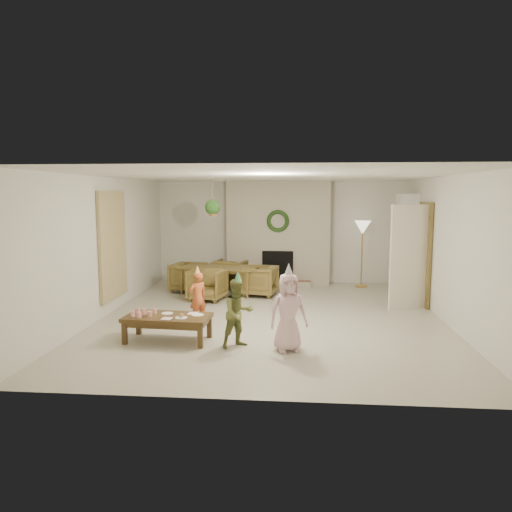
# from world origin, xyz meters

# --- Properties ---
(floor) EXTENTS (7.00, 7.00, 0.00)m
(floor) POSITION_xyz_m (0.00, 0.00, 0.00)
(floor) COLOR #B7B29E
(floor) RESTS_ON ground
(ceiling) EXTENTS (7.00, 7.00, 0.00)m
(ceiling) POSITION_xyz_m (0.00, 0.00, 2.50)
(ceiling) COLOR white
(ceiling) RESTS_ON wall_back
(wall_back) EXTENTS (7.00, 0.00, 7.00)m
(wall_back) POSITION_xyz_m (0.00, 3.50, 1.25)
(wall_back) COLOR silver
(wall_back) RESTS_ON floor
(wall_front) EXTENTS (7.00, 0.00, 7.00)m
(wall_front) POSITION_xyz_m (0.00, -3.50, 1.25)
(wall_front) COLOR silver
(wall_front) RESTS_ON floor
(wall_left) EXTENTS (0.00, 7.00, 7.00)m
(wall_left) POSITION_xyz_m (-3.00, 0.00, 1.25)
(wall_left) COLOR silver
(wall_left) RESTS_ON floor
(wall_right) EXTENTS (0.00, 7.00, 7.00)m
(wall_right) POSITION_xyz_m (3.00, 0.00, 1.25)
(wall_right) COLOR silver
(wall_right) RESTS_ON floor
(fireplace_mass) EXTENTS (2.50, 0.40, 2.50)m
(fireplace_mass) POSITION_xyz_m (0.00, 3.30, 1.25)
(fireplace_mass) COLOR #521915
(fireplace_mass) RESTS_ON floor
(fireplace_hearth) EXTENTS (1.60, 0.30, 0.12)m
(fireplace_hearth) POSITION_xyz_m (0.00, 2.95, 0.06)
(fireplace_hearth) COLOR brown
(fireplace_hearth) RESTS_ON floor
(fireplace_firebox) EXTENTS (0.75, 0.12, 0.75)m
(fireplace_firebox) POSITION_xyz_m (0.00, 3.12, 0.45)
(fireplace_firebox) COLOR black
(fireplace_firebox) RESTS_ON floor
(fireplace_wreath) EXTENTS (0.54, 0.10, 0.54)m
(fireplace_wreath) POSITION_xyz_m (0.00, 3.07, 1.55)
(fireplace_wreath) COLOR #1B3B16
(fireplace_wreath) RESTS_ON fireplace_mass
(floor_lamp_base) EXTENTS (0.29, 0.29, 0.03)m
(floor_lamp_base) POSITION_xyz_m (2.00, 3.00, 0.02)
(floor_lamp_base) COLOR gold
(floor_lamp_base) RESTS_ON floor
(floor_lamp_post) EXTENTS (0.03, 0.03, 1.41)m
(floor_lamp_post) POSITION_xyz_m (2.00, 3.00, 0.73)
(floor_lamp_post) COLOR gold
(floor_lamp_post) RESTS_ON floor
(floor_lamp_shade) EXTENTS (0.38, 0.38, 0.31)m
(floor_lamp_shade) POSITION_xyz_m (2.00, 3.00, 1.41)
(floor_lamp_shade) COLOR beige
(floor_lamp_shade) RESTS_ON floor_lamp_post
(bookshelf_carcass) EXTENTS (0.30, 1.00, 2.20)m
(bookshelf_carcass) POSITION_xyz_m (2.84, 2.30, 1.10)
(bookshelf_carcass) COLOR white
(bookshelf_carcass) RESTS_ON floor
(bookshelf_shelf_a) EXTENTS (0.30, 0.92, 0.03)m
(bookshelf_shelf_a) POSITION_xyz_m (2.82, 2.30, 0.45)
(bookshelf_shelf_a) COLOR white
(bookshelf_shelf_a) RESTS_ON bookshelf_carcass
(bookshelf_shelf_b) EXTENTS (0.30, 0.92, 0.03)m
(bookshelf_shelf_b) POSITION_xyz_m (2.82, 2.30, 0.85)
(bookshelf_shelf_b) COLOR white
(bookshelf_shelf_b) RESTS_ON bookshelf_carcass
(bookshelf_shelf_c) EXTENTS (0.30, 0.92, 0.03)m
(bookshelf_shelf_c) POSITION_xyz_m (2.82, 2.30, 1.25)
(bookshelf_shelf_c) COLOR white
(bookshelf_shelf_c) RESTS_ON bookshelf_carcass
(bookshelf_shelf_d) EXTENTS (0.30, 0.92, 0.03)m
(bookshelf_shelf_d) POSITION_xyz_m (2.82, 2.30, 1.65)
(bookshelf_shelf_d) COLOR white
(bookshelf_shelf_d) RESTS_ON bookshelf_carcass
(books_row_lower) EXTENTS (0.20, 0.40, 0.24)m
(books_row_lower) POSITION_xyz_m (2.80, 2.15, 0.59)
(books_row_lower) COLOR maroon
(books_row_lower) RESTS_ON bookshelf_shelf_a
(books_row_mid) EXTENTS (0.20, 0.44, 0.24)m
(books_row_mid) POSITION_xyz_m (2.80, 2.35, 0.99)
(books_row_mid) COLOR navy
(books_row_mid) RESTS_ON bookshelf_shelf_b
(books_row_upper) EXTENTS (0.20, 0.36, 0.22)m
(books_row_upper) POSITION_xyz_m (2.80, 2.20, 1.38)
(books_row_upper) COLOR #B58E26
(books_row_upper) RESTS_ON bookshelf_shelf_c
(door_frame) EXTENTS (0.05, 0.86, 2.04)m
(door_frame) POSITION_xyz_m (2.96, 1.20, 1.02)
(door_frame) COLOR brown
(door_frame) RESTS_ON floor
(door_leaf) EXTENTS (0.77, 0.32, 2.00)m
(door_leaf) POSITION_xyz_m (2.58, 0.82, 1.00)
(door_leaf) COLOR beige
(door_leaf) RESTS_ON floor
(curtain_panel) EXTENTS (0.06, 1.20, 2.00)m
(curtain_panel) POSITION_xyz_m (-2.96, 0.20, 1.25)
(curtain_panel) COLOR #C7BE8C
(curtain_panel) RESTS_ON wall_left
(dining_table) EXTENTS (1.83, 1.24, 0.59)m
(dining_table) POSITION_xyz_m (-1.25, 1.98, 0.30)
(dining_table) COLOR brown
(dining_table) RESTS_ON floor
(dining_chair_near) EXTENTS (0.82, 0.84, 0.65)m
(dining_chair_near) POSITION_xyz_m (-1.39, 1.25, 0.33)
(dining_chair_near) COLOR brown
(dining_chair_near) RESTS_ON floor
(dining_chair_far) EXTENTS (0.82, 0.84, 0.65)m
(dining_chair_far) POSITION_xyz_m (-1.11, 2.70, 0.33)
(dining_chair_far) COLOR brown
(dining_chair_far) RESTS_ON floor
(dining_chair_left) EXTENTS (0.84, 0.82, 0.65)m
(dining_chair_left) POSITION_xyz_m (-1.98, 2.12, 0.33)
(dining_chair_left) COLOR brown
(dining_chair_left) RESTS_ON floor
(dining_chair_right) EXTENTS (0.84, 0.82, 0.65)m
(dining_chair_right) POSITION_xyz_m (-0.35, 1.80, 0.33)
(dining_chair_right) COLOR brown
(dining_chair_right) RESTS_ON floor
(hanging_plant_cord) EXTENTS (0.01, 0.01, 0.70)m
(hanging_plant_cord) POSITION_xyz_m (-1.30, 1.50, 2.15)
(hanging_plant_cord) COLOR tan
(hanging_plant_cord) RESTS_ON ceiling
(hanging_plant_pot) EXTENTS (0.16, 0.16, 0.12)m
(hanging_plant_pot) POSITION_xyz_m (-1.30, 1.50, 1.80)
(hanging_plant_pot) COLOR #AC6537
(hanging_plant_pot) RESTS_ON hanging_plant_cord
(hanging_plant_foliage) EXTENTS (0.32, 0.32, 0.32)m
(hanging_plant_foliage) POSITION_xyz_m (-1.30, 1.50, 1.92)
(hanging_plant_foliage) COLOR #23521B
(hanging_plant_foliage) RESTS_ON hanging_plant_pot
(coffee_table_top) EXTENTS (1.31, 0.72, 0.06)m
(coffee_table_top) POSITION_xyz_m (-1.46, -1.53, 0.36)
(coffee_table_top) COLOR #4B3519
(coffee_table_top) RESTS_ON floor
(coffee_table_apron) EXTENTS (1.20, 0.62, 0.08)m
(coffee_table_apron) POSITION_xyz_m (-1.46, -1.53, 0.29)
(coffee_table_apron) COLOR #4B3519
(coffee_table_apron) RESTS_ON floor
(coffee_leg_fl) EXTENTS (0.07, 0.07, 0.33)m
(coffee_leg_fl) POSITION_xyz_m (-2.05, -1.75, 0.17)
(coffee_leg_fl) COLOR #4B3519
(coffee_leg_fl) RESTS_ON floor
(coffee_leg_fr) EXTENTS (0.07, 0.07, 0.33)m
(coffee_leg_fr) POSITION_xyz_m (-0.91, -1.83, 0.17)
(coffee_leg_fr) COLOR #4B3519
(coffee_leg_fr) RESTS_ON floor
(coffee_leg_bl) EXTENTS (0.07, 0.07, 0.33)m
(coffee_leg_bl) POSITION_xyz_m (-2.02, -1.23, 0.17)
(coffee_leg_bl) COLOR #4B3519
(coffee_leg_bl) RESTS_ON floor
(coffee_leg_br) EXTENTS (0.07, 0.07, 0.33)m
(coffee_leg_br) POSITION_xyz_m (-0.87, -1.32, 0.17)
(coffee_leg_br) COLOR #4B3519
(coffee_leg_br) RESTS_ON floor
(cup_a) EXTENTS (0.07, 0.07, 0.09)m
(cup_a) POSITION_xyz_m (-1.96, -1.64, 0.43)
(cup_a) COLOR white
(cup_a) RESTS_ON coffee_table_top
(cup_b) EXTENTS (0.07, 0.07, 0.09)m
(cup_b) POSITION_xyz_m (-1.94, -1.45, 0.43)
(cup_b) COLOR white
(cup_b) RESTS_ON coffee_table_top
(cup_c) EXTENTS (0.07, 0.07, 0.09)m
(cup_c) POSITION_xyz_m (-1.85, -1.70, 0.43)
(cup_c) COLOR white
(cup_c) RESTS_ON coffee_table_top
(cup_d) EXTENTS (0.07, 0.07, 0.09)m
(cup_d) POSITION_xyz_m (-1.83, -1.51, 0.43)
(cup_d) COLOR white
(cup_d) RESTS_ON coffee_table_top
(cup_e) EXTENTS (0.07, 0.07, 0.09)m
(cup_e) POSITION_xyz_m (-1.70, -1.63, 0.43)
(cup_e) COLOR white
(cup_e) RESTS_ON coffee_table_top
(cup_f) EXTENTS (0.07, 0.07, 0.09)m
(cup_f) POSITION_xyz_m (-1.69, -1.44, 0.43)
(cup_f) COLOR white
(cup_f) RESTS_ON coffee_table_top
(plate_a) EXTENTS (0.19, 0.19, 0.01)m
(plate_a) POSITION_xyz_m (-1.50, -1.41, 0.39)
(plate_a) COLOR white
(plate_a) RESTS_ON coffee_table_top
(plate_b) EXTENTS (0.19, 0.19, 0.01)m
(plate_b) POSITION_xyz_m (-1.23, -1.65, 0.39)
(plate_b) COLOR white
(plate_b) RESTS_ON coffee_table_top
(plate_c) EXTENTS (0.19, 0.19, 0.01)m
(plate_c) POSITION_xyz_m (-1.02, -1.47, 0.39)
(plate_c) COLOR white
(plate_c) RESTS_ON coffee_table_top
(food_scoop) EXTENTS (0.07, 0.07, 0.07)m
(food_scoop) POSITION_xyz_m (-1.23, -1.65, 0.43)
(food_scoop) COLOR tan
(food_scoop) RESTS_ON plate_b
(napkin_left) EXTENTS (0.16, 0.16, 0.01)m
(napkin_left) POSITION_xyz_m (-1.43, -1.71, 0.39)
(napkin_left) COLOR #FCBAC9
(napkin_left) RESTS_ON coffee_table_top
(napkin_right) EXTENTS (0.16, 0.16, 0.01)m
(napkin_right) POSITION_xyz_m (-1.11, -1.38, 0.39)
(napkin_right) COLOR #FCBAC9
(napkin_right) RESTS_ON coffee_table_top
(child_red) EXTENTS (0.38, 0.37, 0.88)m
(child_red) POSITION_xyz_m (-1.22, -0.49, 0.44)
(child_red) COLOR #C4572A
(child_red) RESTS_ON floor
(party_hat_red) EXTENTS (0.15, 0.15, 0.17)m
(party_hat_red) POSITION_xyz_m (-1.22, -0.49, 0.91)
(party_hat_red) COLOR #E6F050
(party_hat_red) RESTS_ON child_red
(child_plaid) EXTENTS (0.61, 0.58, 0.99)m
(child_plaid) POSITION_xyz_m (-0.38, -1.72, 0.49)
(child_plaid) COLOR olive
(child_plaid) RESTS_ON floor
(party_hat_plaid) EXTENTS (0.14, 0.14, 0.16)m
(party_hat_plaid) POSITION_xyz_m (-0.38, -1.72, 1.03)
(party_hat_plaid) COLOR #4FB96E
(party_hat_plaid) RESTS_ON child_plaid
(child_pink) EXTENTS (0.62, 0.50, 1.10)m
(child_pink) POSITION_xyz_m (0.34, -1.83, 0.55)
(child_pink) COLOR beige
(child_pink) RESTS_ON floor
(party_hat_pink) EXTENTS (0.16, 0.16, 0.20)m
(party_hat_pink) POSITION_xyz_m (0.34, -1.83, 1.15)
(party_hat_pink) COLOR silver
(party_hat_pink) RESTS_ON child_pink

